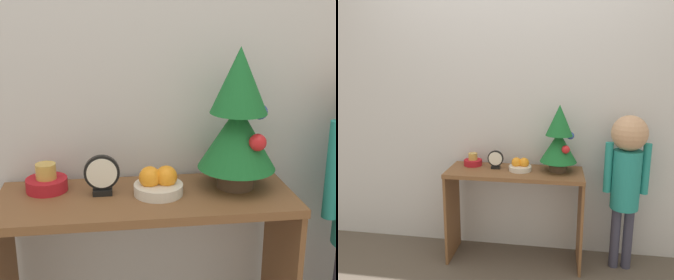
{
  "view_description": "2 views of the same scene",
  "coord_description": "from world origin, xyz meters",
  "views": [
    {
      "loc": [
        -0.12,
        -1.3,
        1.37
      ],
      "look_at": [
        0.07,
        0.19,
        0.93
      ],
      "focal_mm": 50.0,
      "sensor_mm": 36.0,
      "label": 1
    },
    {
      "loc": [
        0.3,
        -2.16,
        1.48
      ],
      "look_at": [
        -0.06,
        0.19,
        0.97
      ],
      "focal_mm": 35.0,
      "sensor_mm": 36.0,
      "label": 2
    }
  ],
  "objects": [
    {
      "name": "console_table",
      "position": [
        0.0,
        0.19,
        0.55
      ],
      "size": [
        1.02,
        0.38,
        0.73
      ],
      "color": "brown",
      "rests_on": "ground_plane"
    },
    {
      "name": "back_wall",
      "position": [
        0.0,
        0.42,
        1.25
      ],
      "size": [
        7.0,
        0.05,
        2.5
      ],
      "primitive_type": "cube",
      "color": "silver",
      "rests_on": "ground_plane"
    },
    {
      "name": "mini_tree",
      "position": [
        0.32,
        0.22,
        0.98
      ],
      "size": [
        0.27,
        0.27,
        0.5
      ],
      "color": "#4C3828",
      "rests_on": "console_table"
    },
    {
      "name": "singing_bowl",
      "position": [
        -0.35,
        0.28,
        0.77
      ],
      "size": [
        0.14,
        0.14,
        0.1
      ],
      "color": "#AD1923",
      "rests_on": "console_table"
    },
    {
      "name": "fruit_bowl",
      "position": [
        0.04,
        0.2,
        0.77
      ],
      "size": [
        0.17,
        0.17,
        0.1
      ],
      "color": "silver",
      "rests_on": "console_table"
    },
    {
      "name": "desk_clock",
      "position": [
        -0.15,
        0.21,
        0.8
      ],
      "size": [
        0.12,
        0.04,
        0.14
      ],
      "color": "black",
      "rests_on": "console_table"
    }
  ]
}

